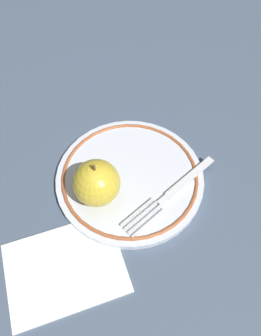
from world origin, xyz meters
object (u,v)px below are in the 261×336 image
(fork, at_px, (174,190))
(apple_red_whole, at_px, (96,183))
(napkin_folded, at_px, (65,268))
(plate, at_px, (130,177))

(fork, bearing_deg, apple_red_whole, -39.05)
(fork, height_order, napkin_folded, fork)
(apple_red_whole, xyz_separation_m, fork, (0.11, 0.02, -0.03))
(plate, distance_m, napkin_folded, 0.17)
(plate, xyz_separation_m, napkin_folded, (-0.07, -0.16, -0.00))
(plate, distance_m, apple_red_whole, 0.07)
(apple_red_whole, height_order, fork, apple_red_whole)
(plate, xyz_separation_m, apple_red_whole, (-0.04, -0.04, 0.04))
(plate, bearing_deg, napkin_folded, -113.73)
(apple_red_whole, distance_m, napkin_folded, 0.12)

